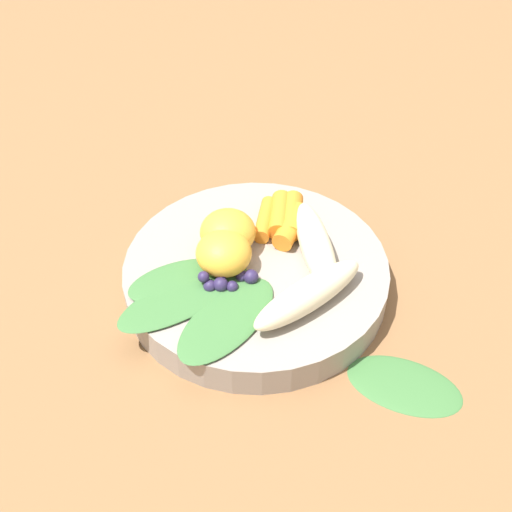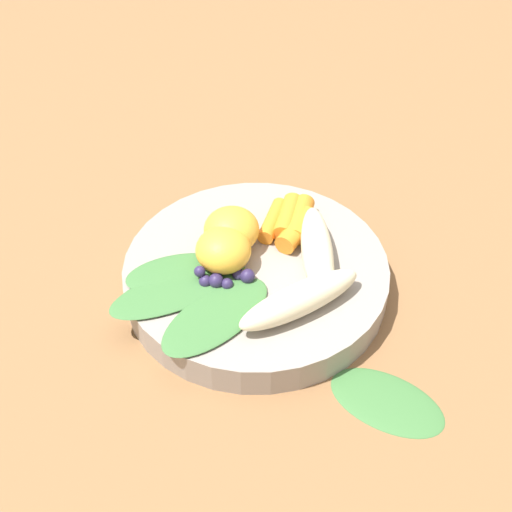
{
  "view_description": "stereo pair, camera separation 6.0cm",
  "coord_description": "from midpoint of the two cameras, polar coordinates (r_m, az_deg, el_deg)",
  "views": [
    {
      "loc": [
        -0.37,
        -0.23,
        0.45
      ],
      "look_at": [
        0.0,
        0.0,
        0.04
      ],
      "focal_mm": 46.08,
      "sensor_mm": 36.0,
      "label": 1
    },
    {
      "loc": [
        -0.33,
        -0.27,
        0.45
      ],
      "look_at": [
        0.0,
        0.0,
        0.04
      ],
      "focal_mm": 46.08,
      "sensor_mm": 36.0,
      "label": 2
    }
  ],
  "objects": [
    {
      "name": "orange_segment_far",
      "position": [
        0.61,
        -5.27,
        1.96
      ],
      "size": [
        0.05,
        0.05,
        0.04
      ],
      "primitive_type": "ellipsoid",
      "color": "#F4A833",
      "rests_on": "bowl"
    },
    {
      "name": "kale_leaf_left",
      "position": [
        0.59,
        -9.67,
        -2.25
      ],
      "size": [
        0.1,
        0.09,
        0.01
      ],
      "primitive_type": "ellipsoid",
      "rotation": [
        0.0,
        0.0,
        8.81
      ],
      "color": "#3D7038",
      "rests_on": "bowl"
    },
    {
      "name": "kale_leaf_rear",
      "position": [
        0.56,
        -5.62,
        -5.64
      ],
      "size": [
        0.12,
        0.06,
        0.01
      ],
      "primitive_type": "ellipsoid",
      "rotation": [
        0.0,
        0.0,
        9.35
      ],
      "color": "#3D7038",
      "rests_on": "bowl"
    },
    {
      "name": "bowl",
      "position": [
        0.61,
        -2.78,
        -1.84
      ],
      "size": [
        0.25,
        0.25,
        0.03
      ],
      "primitive_type": "cylinder",
      "color": "gray",
      "rests_on": "ground_plane"
    },
    {
      "name": "orange_segment_near",
      "position": [
        0.59,
        -5.71,
        0.12
      ],
      "size": [
        0.05,
        0.05,
        0.04
      ],
      "primitive_type": "ellipsoid",
      "color": "#F4A833",
      "rests_on": "bowl"
    },
    {
      "name": "carrot_front",
      "position": [
        0.63,
        0.34,
        2.46
      ],
      "size": [
        0.05,
        0.03,
        0.02
      ],
      "primitive_type": "cylinder",
      "rotation": [
        0.0,
        1.57,
        6.45
      ],
      "color": "orange",
      "rests_on": "bowl"
    },
    {
      "name": "carrot_rear",
      "position": [
        0.64,
        -1.86,
        3.07
      ],
      "size": [
        0.06,
        0.03,
        0.02
      ],
      "primitive_type": "cylinder",
      "rotation": [
        0.0,
        1.57,
        6.67
      ],
      "color": "orange",
      "rests_on": "bowl"
    },
    {
      "name": "blueberry_pile",
      "position": [
        0.58,
        -5.35,
        -2.26
      ],
      "size": [
        0.04,
        0.04,
        0.02
      ],
      "color": "#2D234C",
      "rests_on": "bowl"
    },
    {
      "name": "kale_leaf_right",
      "position": [
        0.58,
        -9.19,
        -3.6
      ],
      "size": [
        0.14,
        0.1,
        0.01
      ],
      "primitive_type": "ellipsoid",
      "rotation": [
        0.0,
        0.0,
        9.03
      ],
      "color": "#3D7038",
      "rests_on": "bowl"
    },
    {
      "name": "ground_plane",
      "position": [
        0.63,
        -2.73,
        -2.83
      ],
      "size": [
        2.4,
        2.4,
        0.0
      ],
      "primitive_type": "plane",
      "color": "brown"
    },
    {
      "name": "banana_peeled_left",
      "position": [
        0.6,
        2.38,
        0.82
      ],
      "size": [
        0.11,
        0.1,
        0.03
      ],
      "primitive_type": "ellipsoid",
      "rotation": [
        0.0,
        0.0,
        7.0
      ],
      "color": "beige",
      "rests_on": "bowl"
    },
    {
      "name": "carrot_mid_left",
      "position": [
        0.64,
        0.57,
        3.34
      ],
      "size": [
        0.06,
        0.04,
        0.02
      ],
      "primitive_type": "cylinder",
      "rotation": [
        0.0,
        1.57,
        6.73
      ],
      "color": "orange",
      "rests_on": "bowl"
    },
    {
      "name": "kale_leaf_stray",
      "position": [
        0.56,
        9.77,
        -11.05
      ],
      "size": [
        0.07,
        0.1,
        0.01
      ],
      "primitive_type": "ellipsoid",
      "rotation": [
        0.0,
        0.0,
        4.88
      ],
      "color": "#3D7038",
      "rests_on": "ground_plane"
    },
    {
      "name": "banana_peeled_right",
      "position": [
        0.56,
        1.53,
        -3.5
      ],
      "size": [
        0.12,
        0.07,
        0.03
      ],
      "primitive_type": "ellipsoid",
      "rotation": [
        0.0,
        0.0,
        5.95
      ],
      "color": "beige",
      "rests_on": "bowl"
    },
    {
      "name": "carrot_mid_right",
      "position": [
        0.64,
        -0.57,
        3.47
      ],
      "size": [
        0.06,
        0.04,
        0.02
      ],
      "primitive_type": "cylinder",
      "rotation": [
        0.0,
        1.57,
        6.74
      ],
      "color": "orange",
      "rests_on": "bowl"
    }
  ]
}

